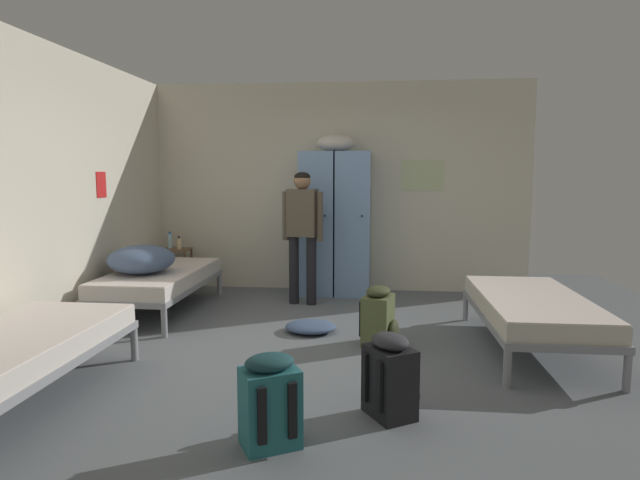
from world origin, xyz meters
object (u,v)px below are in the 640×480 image
(water_bottle, at_px, (170,241))
(clothes_pile_denim, at_px, (311,327))
(bed_right, at_px, (532,308))
(lotion_bottle, at_px, (179,243))
(person_traveler, at_px, (302,225))
(backpack_black, at_px, (391,377))
(locker_bank, at_px, (335,220))
(bed_left_front, at_px, (12,350))
(shelf_unit, at_px, (176,265))
(bed_left_rear, at_px, (160,279))
(backpack_teal, at_px, (269,402))
(backpack_olive, at_px, (379,317))
(bedding_heap, at_px, (141,259))

(water_bottle, relative_size, clothes_pile_denim, 0.44)
(bed_right, distance_m, lotion_bottle, 4.50)
(person_traveler, xyz_separation_m, backpack_black, (0.98, -2.96, -0.70))
(locker_bank, bearing_deg, person_traveler, -120.02)
(locker_bank, bearing_deg, bed_left_front, -117.63)
(shelf_unit, bearing_deg, bed_left_rear, -77.74)
(backpack_teal, xyz_separation_m, backpack_olive, (0.64, 1.92, 0.00))
(bedding_heap, relative_size, backpack_black, 1.34)
(locker_bank, xyz_separation_m, backpack_teal, (-0.07, -4.01, -0.71))
(bedding_heap, distance_m, backpack_black, 3.44)
(bedding_heap, bearing_deg, bed_left_rear, 65.66)
(bed_left_rear, height_order, backpack_black, backpack_black)
(person_traveler, bearing_deg, lotion_bottle, 162.49)
(bed_left_rear, distance_m, bed_right, 3.94)
(bed_left_rear, height_order, water_bottle, water_bottle)
(bed_left_rear, relative_size, clothes_pile_denim, 3.75)
(bed_left_rear, height_order, lotion_bottle, lotion_bottle)
(bedding_heap, height_order, person_traveler, person_traveler)
(locker_bank, height_order, bed_right, locker_bank)
(shelf_unit, xyz_separation_m, lotion_bottle, (0.07, -0.04, 0.30))
(bed_left_rear, xyz_separation_m, water_bottle, (-0.33, 1.17, 0.29))
(bedding_heap, bearing_deg, bed_right, -9.92)
(person_traveler, bearing_deg, backpack_teal, -85.40)
(locker_bank, distance_m, bed_left_rear, 2.31)
(locker_bank, relative_size, bedding_heap, 2.80)
(bed_right, relative_size, lotion_bottle, 10.99)
(bed_left_front, xyz_separation_m, bedding_heap, (-0.10, 2.26, 0.26))
(clothes_pile_denim, bearing_deg, shelf_unit, 139.61)
(backpack_olive, bearing_deg, bed_left_front, -147.84)
(bedding_heap, xyz_separation_m, backpack_black, (2.64, -2.17, -0.38))
(backpack_olive, bearing_deg, bedding_heap, 164.69)
(bedding_heap, bearing_deg, water_bottle, 99.29)
(clothes_pile_denim, bearing_deg, backpack_teal, -89.04)
(bedding_heap, height_order, backpack_olive, bedding_heap)
(bed_left_rear, distance_m, lotion_bottle, 1.16)
(bed_left_rear, distance_m, bed_left_front, 2.49)
(shelf_unit, height_order, bed_left_front, shelf_unit)
(backpack_black, bearing_deg, bed_right, 49.08)
(bedding_heap, xyz_separation_m, water_bottle, (-0.23, 1.39, 0.03))
(lotion_bottle, bearing_deg, bed_left_rear, -80.79)
(water_bottle, bearing_deg, backpack_olive, -36.84)
(bed_left_front, bearing_deg, bedding_heap, 92.58)
(bed_right, height_order, backpack_olive, backpack_olive)
(bed_left_rear, bearing_deg, backpack_black, -43.28)
(bed_left_front, bearing_deg, person_traveler, 62.86)
(bed_left_rear, bearing_deg, clothes_pile_denim, -18.24)
(bed_right, bearing_deg, backpack_teal, -135.74)
(bedding_heap, relative_size, backpack_teal, 1.34)
(person_traveler, xyz_separation_m, clothes_pile_denim, (0.24, -1.15, -0.91))
(bedding_heap, bearing_deg, clothes_pile_denim, -10.96)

